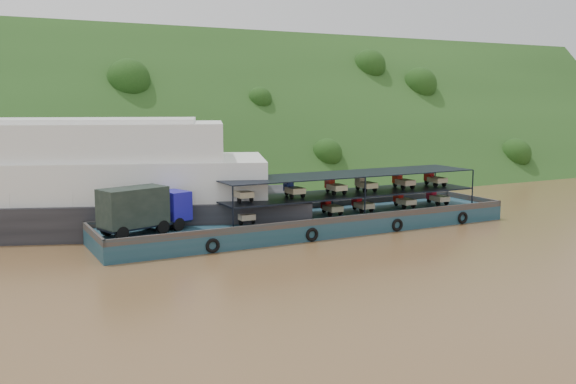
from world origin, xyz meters
name	(u,v)px	position (x,y,z in m)	size (l,w,h in m)	color
ground	(328,235)	(0.00, 0.00, 0.00)	(160.00, 160.00, 0.00)	brown
hillside	(183,183)	(0.00, 36.00, 0.00)	(140.00, 28.00, 28.00)	#1C3714
cargo_barge	(300,218)	(-1.47, 1.97, 1.13)	(35.00, 7.18, 4.55)	#143A47
passenger_ferry	(28,183)	(-20.73, 12.90, 3.96)	(46.19, 26.62, 9.14)	black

